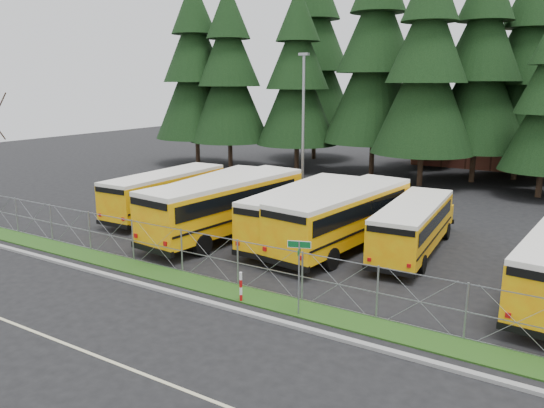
{
  "coord_description": "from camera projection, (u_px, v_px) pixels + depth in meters",
  "views": [
    {
      "loc": [
        10.99,
        -17.77,
        8.24
      ],
      "look_at": [
        -2.44,
        4.0,
        2.31
      ],
      "focal_mm": 35.0,
      "sensor_mm": 36.0,
      "label": 1
    }
  ],
  "objects": [
    {
      "name": "ground",
      "position": [
        271.0,
        283.0,
        22.21
      ],
      "size": [
        120.0,
        120.0,
        0.0
      ],
      "primitive_type": "plane",
      "color": "black",
      "rests_on": "ground"
    },
    {
      "name": "curb",
      "position": [
        227.0,
        308.0,
        19.63
      ],
      "size": [
        50.0,
        0.25,
        0.12
      ],
      "primitive_type": "cube",
      "color": "gray",
      "rests_on": "ground"
    },
    {
      "name": "grass_verge",
      "position": [
        249.0,
        296.0,
        20.8
      ],
      "size": [
        50.0,
        1.4,
        0.06
      ],
      "primitive_type": "cube",
      "color": "#204313",
      "rests_on": "ground"
    },
    {
      "name": "road_lane_line",
      "position": [
        129.0,
        368.0,
        15.58
      ],
      "size": [
        50.0,
        0.12,
        0.01
      ],
      "primitive_type": "cube",
      "color": "beige",
      "rests_on": "ground"
    },
    {
      "name": "chainlink_fence",
      "position": [
        258.0,
        267.0,
        21.16
      ],
      "size": [
        44.0,
        0.1,
        2.0
      ],
      "primitive_type": null,
      "color": "gray",
      "rests_on": "ground"
    },
    {
      "name": "brick_building",
      "position": [
        539.0,
        136.0,
        51.63
      ],
      "size": [
        22.0,
        10.0,
        6.0
      ],
      "primitive_type": "cube",
      "color": "brown",
      "rests_on": "ground"
    },
    {
      "name": "bus_1",
      "position": [
        170.0,
        194.0,
        33.16
      ],
      "size": [
        2.66,
        10.57,
        2.76
      ],
      "primitive_type": null,
      "rotation": [
        0.0,
        0.0,
        0.02
      ],
      "color": "orange",
      "rests_on": "ground"
    },
    {
      "name": "bus_2",
      "position": [
        220.0,
        200.0,
        31.13
      ],
      "size": [
        3.51,
        11.07,
        2.86
      ],
      "primitive_type": null,
      "rotation": [
        0.0,
        0.0,
        0.09
      ],
      "color": "orange",
      "rests_on": "ground"
    },
    {
      "name": "bus_3",
      "position": [
        231.0,
        207.0,
        28.74
      ],
      "size": [
        4.12,
        12.39,
        3.19
      ],
      "primitive_type": null,
      "rotation": [
        0.0,
        0.0,
        -0.1
      ],
      "color": "orange",
      "rests_on": "ground"
    },
    {
      "name": "bus_4",
      "position": [
        307.0,
        213.0,
        27.91
      ],
      "size": [
        2.73,
        11.07,
        2.9
      ],
      "primitive_type": null,
      "rotation": [
        0.0,
        0.0,
        0.01
      ],
      "color": "orange",
      "rests_on": "ground"
    },
    {
      "name": "bus_5",
      "position": [
        347.0,
        218.0,
        26.68
      ],
      "size": [
        4.08,
        11.8,
        3.03
      ],
      "primitive_type": null,
      "rotation": [
        0.0,
        0.0,
        -0.12
      ],
      "color": "orange",
      "rests_on": "ground"
    },
    {
      "name": "bus_6",
      "position": [
        414.0,
        228.0,
        25.84
      ],
      "size": [
        2.98,
        9.91,
        2.56
      ],
      "primitive_type": null,
      "rotation": [
        0.0,
        0.0,
        0.07
      ],
      "color": "orange",
      "rests_on": "ground"
    },
    {
      "name": "street_sign",
      "position": [
        299.0,
        262.0,
        18.66
      ],
      "size": [
        0.8,
        0.53,
        2.81
      ],
      "color": "gray",
      "rests_on": "ground"
    },
    {
      "name": "striped_bollard",
      "position": [
        241.0,
        287.0,
        20.16
      ],
      "size": [
        0.11,
        0.11,
        1.2
      ],
      "primitive_type": "cylinder",
      "color": "#B20C0C",
      "rests_on": "ground"
    },
    {
      "name": "light_standard",
      "position": [
        303.0,
        121.0,
        37.11
      ],
      "size": [
        0.7,
        0.35,
        10.14
      ],
      "color": "gray",
      "rests_on": "ground"
    },
    {
      "name": "conifer_0",
      "position": [
        195.0,
        73.0,
        52.55
      ],
      "size": [
        8.17,
        8.17,
        18.08
      ],
      "primitive_type": null,
      "color": "black",
      "rests_on": "ground"
    },
    {
      "name": "conifer_1",
      "position": [
        229.0,
        77.0,
        50.54
      ],
      "size": [
        7.79,
        7.79,
        17.23
      ],
      "primitive_type": null,
      "color": "black",
      "rests_on": "ground"
    },
    {
      "name": "conifer_2",
      "position": [
        297.0,
        80.0,
        48.65
      ],
      "size": [
        7.55,
        7.55,
        16.7
      ],
      "primitive_type": null,
      "color": "black",
      "rests_on": "ground"
    },
    {
      "name": "conifer_3",
      "position": [
        376.0,
        62.0,
        46.18
      ],
      "size": [
        8.97,
        8.97,
        19.84
      ],
      "primitive_type": null,
      "color": "black",
      "rests_on": "ground"
    },
    {
      "name": "conifer_4",
      "position": [
        426.0,
        71.0,
        41.01
      ],
      "size": [
        8.13,
        8.13,
        17.97
      ],
      "primitive_type": null,
      "color": "black",
      "rests_on": "ground"
    },
    {
      "name": "conifer_5",
      "position": [
        481.0,
        70.0,
        42.47
      ],
      "size": [
        8.25,
        8.25,
        18.25
      ],
      "primitive_type": null,
      "color": "black",
      "rests_on": "ground"
    },
    {
      "name": "conifer_10",
      "position": [
        315.0,
        61.0,
        55.61
      ],
      "size": [
        9.3,
        9.3,
        20.57
      ],
      "primitive_type": null,
      "color": "black",
      "rests_on": "ground"
    },
    {
      "name": "conifer_11",
      "position": [
        424.0,
        90.0,
        50.89
      ],
      "size": [
        6.69,
        6.69,
        14.79
      ],
      "primitive_type": null,
      "color": "black",
      "rests_on": "ground"
    },
    {
      "name": "conifer_12",
      "position": [
        524.0,
        74.0,
        43.6
      ],
      "size": [
        7.99,
        7.99,
        17.66
      ],
      "primitive_type": null,
      "color": "black",
      "rests_on": "ground"
    }
  ]
}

